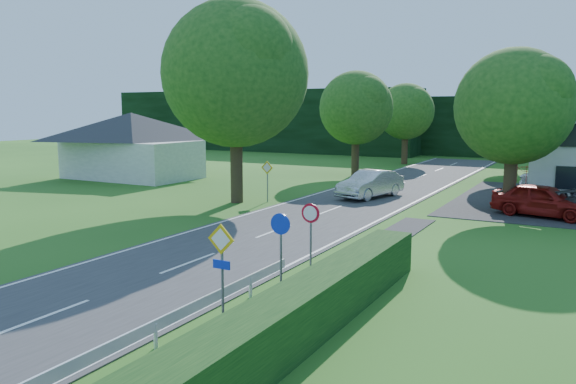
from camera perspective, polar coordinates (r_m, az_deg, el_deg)
The scene contains 23 objects.
road at distance 26.77m, azimuth 0.72°, elevation -3.24°, with size 7.00×80.00×0.04m, color #333335.
line_edge_left at distance 28.41m, azimuth -5.08°, elevation -2.55°, with size 0.12×80.00×0.01m, color white.
line_edge_right at distance 25.44m, azimuth 7.21°, elevation -3.86°, with size 0.12×80.00×0.01m, color white.
line_centre at distance 26.77m, azimuth 0.72°, elevation -3.18°, with size 0.12×80.00×0.01m, color white, non-canonical shape.
tree_main at distance 32.76m, azimuth -5.33°, elevation 9.04°, with size 9.40×9.40×11.64m, color #1B4916, non-canonical shape.
tree_left_far at distance 46.52m, azimuth 6.90°, elevation 6.90°, with size 7.00×7.00×8.58m, color #1B4916, non-canonical shape.
tree_right_far at distance 45.49m, azimuth 22.15°, elevation 6.65°, with size 7.40×7.40×9.09m, color #1B4916, non-canonical shape.
tree_left_back at distance 57.69m, azimuth 11.83°, elevation 6.79°, with size 6.60×6.60×8.07m, color #1B4916, non-canonical shape.
tree_right_back at distance 53.57m, azimuth 22.05°, elevation 5.99°, with size 6.20×6.20×7.56m, color #1B4916, non-canonical shape.
tree_right_mid at distance 31.42m, azimuth 21.84°, elevation 5.73°, with size 7.00×7.00×8.58m, color #1B4916, non-canonical shape.
treeline_left at distance 76.64m, azimuth -3.07°, elevation 7.26°, with size 44.00×6.00×8.00m, color black.
treeline_right at distance 69.33m, azimuth 25.27°, elevation 5.96°, with size 30.00×5.00×7.00m, color black.
bungalow_left at distance 46.37m, azimuth -15.58°, elevation 4.70°, with size 11.00×6.50×5.20m.
streetlight at distance 33.45m, azimuth 21.54°, elevation 6.17°, with size 2.03×0.18×8.00m.
sign_priority_right at distance 14.18m, azimuth -6.77°, elevation -6.36°, with size 0.78×0.09×2.59m.
sign_roundabout at distance 16.67m, azimuth -0.76°, elevation -4.52°, with size 0.64×0.08×2.37m.
sign_speed_limit at distance 18.37m, azimuth 2.30°, elevation -3.02°, with size 0.64×0.11×2.37m.
sign_priority_left at distance 32.99m, azimuth -2.12°, elevation 1.93°, with size 0.78×0.09×2.44m.
moving_car at distance 34.94m, azimuth 8.36°, elevation 0.81°, with size 1.76×5.05×1.66m, color silver.
motorcycle at distance 39.46m, azimuth 8.46°, elevation 1.10°, with size 0.60×1.71×0.90m, color black.
parked_car_red at distance 31.08m, azimuth 24.50°, elevation -0.77°, with size 1.98×4.92×1.67m, color maroon.
parked_car_silver_a at distance 40.48m, azimuth 25.83°, elevation 0.98°, with size 1.61×4.62×1.52m, color #9F9EA3.
parasol at distance 38.27m, azimuth 23.03°, elevation 1.09°, with size 2.12×2.16×1.94m, color #AA190D.
Camera 1 is at (12.30, -3.17, 5.37)m, focal length 35.00 mm.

